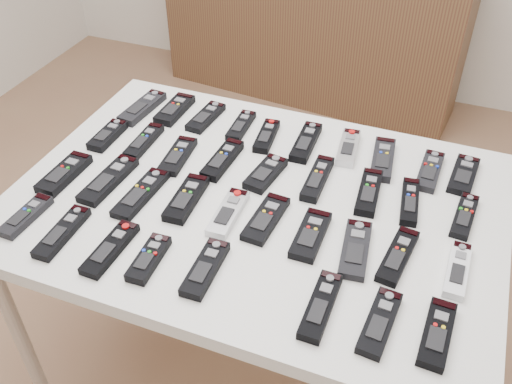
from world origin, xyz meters
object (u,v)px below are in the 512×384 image
(remote_5, at_px, (306,142))
(remote_10, at_px, (108,135))
(sideboard, at_px, (311,27))
(remote_14, at_px, (266,173))
(remote_16, at_px, (369,192))
(remote_6, at_px, (348,148))
(remote_35, at_px, (380,322))
(table, at_px, (256,215))
(remote_27, at_px, (398,256))
(remote_34, at_px, (320,306))
(remote_28, at_px, (458,270))
(remote_19, at_px, (64,173))
(remote_31, at_px, (110,249))
(remote_36, at_px, (437,334))
(remote_22, at_px, (186,198))
(remote_0, at_px, (142,108))
(remote_29, at_px, (26,216))
(remote_30, at_px, (62,232))
(remote_4, at_px, (267,136))
(remote_12, at_px, (178,156))
(remote_1, at_px, (175,109))
(remote_13, at_px, (222,160))
(remote_32, at_px, (149,259))
(remote_8, at_px, (430,171))
(remote_3, at_px, (241,126))
(remote_15, at_px, (317,178))
(remote_9, at_px, (464,175))
(remote_2, at_px, (206,117))
(remote_7, at_px, (383,159))
(remote_18, at_px, (464,216))
(remote_25, at_px, (311,235))
(remote_11, at_px, (144,141))
(remote_33, at_px, (205,268))
(remote_17, at_px, (410,202))

(remote_5, bearing_deg, remote_10, -164.29)
(sideboard, xyz_separation_m, remote_14, (0.39, -1.79, 0.37))
(remote_16, bearing_deg, remote_6, 114.87)
(remote_10, height_order, remote_35, remote_10)
(table, distance_m, remote_6, 0.34)
(remote_27, bearing_deg, remote_34, -113.67)
(remote_28, relative_size, remote_34, 0.92)
(remote_19, bearing_deg, remote_34, -12.23)
(remote_31, bearing_deg, remote_36, 3.88)
(remote_10, height_order, remote_22, same)
(remote_0, xyz_separation_m, remote_29, (-0.01, -0.55, -0.00))
(remote_22, bearing_deg, remote_30, -138.29)
(remote_10, bearing_deg, remote_4, 20.60)
(remote_12, bearing_deg, sideboard, 89.19)
(remote_1, distance_m, remote_28, 0.98)
(remote_13, bearing_deg, remote_32, -88.21)
(remote_13, bearing_deg, remote_5, 43.38)
(remote_12, relative_size, remote_30, 0.94)
(remote_8, relative_size, remote_36, 1.03)
(remote_8, bearing_deg, remote_35, -90.43)
(remote_6, distance_m, remote_30, 0.81)
(remote_3, relative_size, remote_22, 0.86)
(remote_1, xyz_separation_m, remote_12, (0.12, -0.22, -0.00))
(sideboard, bearing_deg, remote_3, -75.79)
(remote_15, bearing_deg, remote_9, 22.97)
(remote_2, height_order, remote_6, remote_6)
(remote_9, height_order, remote_30, remote_30)
(sideboard, relative_size, remote_7, 9.00)
(remote_4, distance_m, remote_12, 0.27)
(remote_10, xyz_separation_m, remote_18, (1.02, 0.02, -0.00))
(remote_6, distance_m, remote_8, 0.23)
(remote_18, distance_m, remote_32, 0.77)
(remote_1, distance_m, remote_30, 0.60)
(remote_7, xyz_separation_m, remote_36, (0.22, -0.54, 0.00))
(remote_31, bearing_deg, remote_19, 145.25)
(remote_3, relative_size, remote_19, 0.87)
(remote_12, distance_m, remote_36, 0.84)
(remote_25, height_order, remote_30, same)
(remote_18, xyz_separation_m, remote_19, (-1.02, -0.22, 0.00))
(remote_25, relative_size, remote_27, 0.91)
(remote_14, distance_m, remote_22, 0.23)
(remote_0, bearing_deg, remote_18, -4.24)
(remote_11, bearing_deg, sideboard, 89.31)
(remote_12, xyz_separation_m, remote_34, (0.52, -0.37, 0.00))
(remote_0, height_order, remote_33, remote_0)
(remote_7, relative_size, remote_8, 1.07)
(remote_12, bearing_deg, remote_17, -1.97)
(remote_6, relative_size, remote_16, 0.93)
(remote_7, bearing_deg, remote_10, -173.75)
(remote_27, height_order, remote_28, same)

